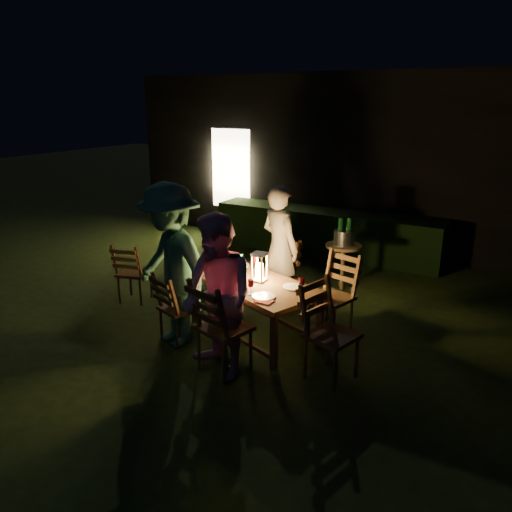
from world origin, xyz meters
The scene contains 29 objects.
garden_envelope centered at (-0.01, 6.15, 1.58)m, with size 40.00×40.00×3.20m.
dining_table centered at (0.04, 0.20, 0.62)m, with size 1.84×1.36×0.69m.
chair_near_left centered at (-0.66, -0.36, 0.27)m, with size 0.51×0.53×0.89m.
chair_near_right centered at (0.18, -0.68, 0.32)m, with size 0.60×0.62×1.07m.
chair_far_left centered at (-0.11, 1.08, 0.30)m, with size 0.59×0.61×0.99m.
chair_far_right centered at (0.82, 0.72, 0.31)m, with size 0.57×0.59×1.02m.
chair_end centered at (1.18, -0.24, 0.31)m, with size 0.60×0.58×1.04m.
chair_spare centered at (-1.95, 0.30, 0.27)m, with size 0.49×0.51×0.90m.
person_house_side centered at (-0.09, 1.13, 0.84)m, with size 0.61×0.40×1.67m, color beige.
person_opp_right centered at (0.16, -0.73, 0.85)m, with size 0.82×0.64×1.69m, color #D794BA.
person_opp_left centered at (-0.68, -0.41, 0.94)m, with size 1.22×0.70×1.88m, color #366D57.
lantern centered at (0.10, 0.23, 0.85)m, with size 0.16×0.16×0.35m.
plate_far_left centered at (-0.40, 0.60, 0.70)m, with size 0.25×0.25×0.01m, color white.
plate_near_left centered at (-0.56, 0.19, 0.70)m, with size 0.25×0.25×0.01m, color white.
plate_far_right centered at (0.53, 0.24, 0.70)m, with size 0.25×0.25×0.01m, color white.
plate_near_right centered at (0.38, -0.17, 0.70)m, with size 0.25×0.25×0.01m, color white.
wineglass_a centered at (-0.15, 0.57, 0.78)m, with size 0.06×0.06×0.18m, color #59070F, non-canonical shape.
wineglass_b centered at (-0.68, 0.34, 0.78)m, with size 0.06×0.06×0.18m, color #59070F, non-canonical shape.
wineglass_c centered at (0.22, -0.17, 0.78)m, with size 0.06×0.06×0.18m, color #59070F, non-canonical shape.
wineglass_d centered at (0.68, 0.15, 0.78)m, with size 0.06×0.06×0.18m, color #59070F, non-canonical shape.
wineglass_e centered at (-0.17, -0.04, 0.78)m, with size 0.06×0.06×0.18m, color silver, non-canonical shape.
bottle_table centered at (-0.20, 0.29, 0.83)m, with size 0.07×0.07×0.28m, color #0F471E.
napkin_left centered at (-0.22, -0.05, 0.70)m, with size 0.18×0.14×0.01m, color red.
napkin_right centered at (0.44, -0.28, 0.70)m, with size 0.18×0.14×0.01m, color red.
phone centered at (-0.65, 0.14, 0.69)m, with size 0.14×0.07×0.01m, color black.
side_table centered at (0.43, 2.15, 0.62)m, with size 0.52×0.52×0.70m.
ice_bucket centered at (0.43, 2.15, 0.81)m, with size 0.30×0.30×0.22m, color #A5A8AD.
bottle_bucket_a centered at (0.38, 2.11, 0.86)m, with size 0.07×0.07×0.32m, color #0F471E.
bottle_bucket_b centered at (0.48, 2.19, 0.86)m, with size 0.07×0.07×0.32m, color #0F471E.
Camera 1 is at (2.77, -4.54, 2.73)m, focal length 35.00 mm.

